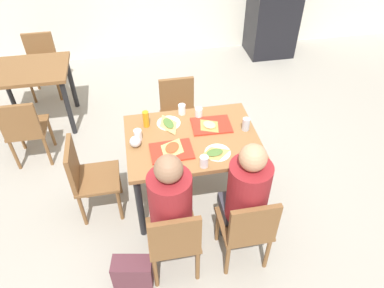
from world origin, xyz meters
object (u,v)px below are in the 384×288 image
Objects in this scene: foil_bundle at (135,142)px; background_chair_near at (25,128)px; person_in_brown_jacket at (246,193)px; tray_red_near at (172,151)px; chair_near_left at (174,239)px; plastic_cup_b at (204,161)px; paper_plate_near_edge at (218,153)px; background_table at (31,79)px; chair_near_right at (248,227)px; background_chair_far at (42,61)px; chair_far_side at (178,110)px; pizza_slice_c at (168,124)px; plastic_cup_c at (138,135)px; plastic_cup_a at (182,109)px; pizza_slice_b at (209,125)px; pizza_slice_d at (215,153)px; tray_red_far at (211,125)px; plastic_cup_d at (199,113)px; person_in_red at (170,204)px; main_table at (192,146)px; condiment_bottle at (146,119)px; paper_plate_center at (169,123)px; pizza_slice_a at (172,148)px; handbag at (133,272)px; soda_can at (246,124)px; chair_left_end at (87,175)px.

foil_bundle is 0.12× the size of background_chair_near.
person_in_brown_jacket is 0.73m from tray_red_near.
chair_near_left is 0.65m from plastic_cup_b.
paper_plate_near_edge is 2.54m from background_table.
chair_near_right and background_chair_far have the same top height.
chair_far_side is 1.79m from background_table.
pizza_slice_c is 0.33m from plastic_cup_c.
pizza_slice_c is at bearing -22.41° from background_chair_near.
person_in_brown_jacket is 0.46m from paper_plate_near_edge.
plastic_cup_a reaches higher than chair_near_left.
pizza_slice_b reaches higher than pizza_slice_d.
plastic_cup_d reaches higher than tray_red_far.
pizza_slice_c is (0.11, 0.89, 0.06)m from person_in_red.
plastic_cup_b reaches higher than chair_near_left.
main_table is 0.25m from pizza_slice_b.
chair_near_left is at bearing -90.00° from person_in_red.
background_chair_far reaches higher than pizza_slice_b.
main_table is 11.74× the size of plastic_cup_b.
condiment_bottle is (-0.56, 0.48, 0.08)m from paper_plate_near_edge.
person_in_brown_jacket is 5.64× the size of paper_plate_center.
chair_near_left is at bearing -96.33° from paper_plate_center.
plastic_cup_b reaches higher than pizza_slice_a.
paper_plate_near_edge is at bearing -12.84° from tray_red_near.
main_table is 0.30m from pizza_slice_c.
handbag is at bearing -117.02° from plastic_cup_a.
paper_plate_center is 0.71m from soda_can.
condiment_bottle reaches higher than pizza_slice_d.
person_in_brown_jacket reaches higher than foil_bundle.
condiment_bottle is at bearing 95.48° from person_in_red.
plastic_cup_a is 0.62× the size of condiment_bottle.
chair_left_end is 0.84m from tray_red_near.
pizza_slice_d is at bearing -86.82° from plastic_cup_d.
tray_red_far is at bearing 32.41° from main_table.
person_in_red is at bearing -84.52° from condiment_bottle.
chair_near_left is 1.10m from paper_plate_center.
soda_can is at bearing 36.86° from handbag.
person_in_red is (0.00, 0.14, 0.25)m from chair_near_left.
chair_near_right reaches higher than pizza_slice_a.
paper_plate_near_edge is at bearing 36.01° from handbag.
condiment_bottle reaches higher than paper_plate_near_edge.
person_in_red reaches higher than main_table.
background_chair_near is (-1.63, 0.81, -0.19)m from main_table.
person_in_red is at bearing -100.04° from pizza_slice_a.
plastic_cup_a is at bearing 75.86° from person_in_red.
main_table is 1.41× the size of background_chair_far.
pizza_slice_b reaches higher than paper_plate_center.
person_in_red reaches higher than soda_can.
condiment_bottle is at bearing 122.53° from chair_near_right.
main_table is 0.74m from person_in_red.
tray_red_near is 1.75m from background_chair_near.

